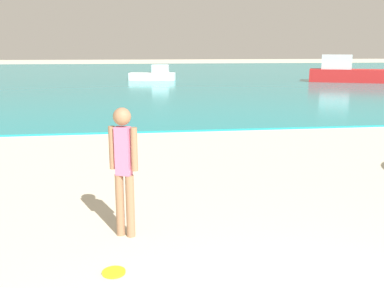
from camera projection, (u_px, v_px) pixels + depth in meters
name	position (u px, v px, depth m)	size (l,w,h in m)	color
water	(145.00, 74.00, 41.97)	(160.00, 60.00, 0.06)	teal
person_standing	(124.00, 165.00, 5.59)	(0.37, 0.23, 1.73)	#936B4C
frisbee	(114.00, 272.00, 4.82)	(0.26, 0.26, 0.03)	yellow
boat_near	(347.00, 73.00, 31.66)	(6.05, 4.15, 1.98)	red
boat_far	(154.00, 75.00, 33.55)	(3.69, 1.78, 1.20)	white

